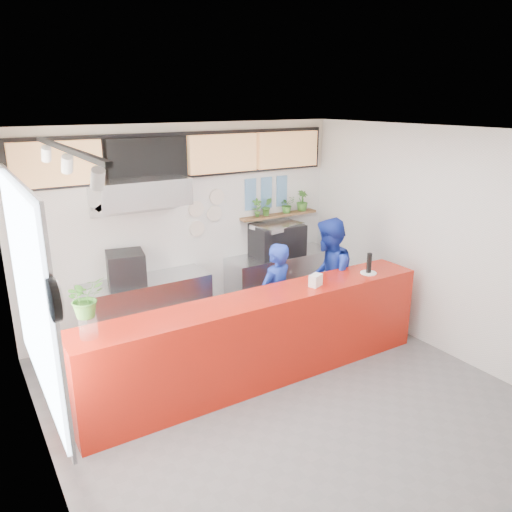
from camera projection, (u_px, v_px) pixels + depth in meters
name	position (u px, v px, depth m)	size (l,w,h in m)	color
floor	(280.00, 394.00, 5.86)	(5.00, 5.00, 0.00)	slate
ceiling	(284.00, 132.00, 4.96)	(5.00, 5.00, 0.00)	silver
wall_back	(187.00, 226.00, 7.44)	(5.00, 5.00, 0.00)	white
wall_left	(35.00, 327.00, 4.15)	(5.00, 5.00, 0.00)	white
wall_right	(436.00, 241.00, 6.67)	(5.00, 5.00, 0.00)	white
service_counter	(262.00, 339.00, 6.02)	(4.50, 0.60, 1.10)	#AA190C
cream_band	(184.00, 151.00, 7.10)	(5.00, 0.02, 0.80)	beige
prep_bench	(147.00, 309.00, 7.11)	(1.80, 0.60, 0.90)	#B2B5BA
panini_oven	(126.00, 268.00, 6.78)	(0.49, 0.49, 0.44)	black
extraction_hood	(140.00, 192.00, 6.56)	(1.20, 0.70, 0.35)	#B2B5BA
hood_lip	(141.00, 207.00, 6.62)	(1.20, 0.70, 0.08)	#B2B5BA
right_bench	(280.00, 280.00, 8.26)	(1.80, 0.60, 0.90)	#B2B5BA
espresso_machine	(277.00, 240.00, 8.02)	(0.78, 0.56, 0.50)	black
espresso_tray	(277.00, 226.00, 7.95)	(0.75, 0.52, 0.07)	silver
herb_shelf	(279.00, 215.00, 8.16)	(1.40, 0.18, 0.04)	brown
menu_board_far_left	(57.00, 164.00, 6.15)	(1.10, 0.10, 0.55)	tan
menu_board_mid_left	(147.00, 158.00, 6.73)	(1.10, 0.10, 0.55)	black
menu_board_mid_right	(223.00, 154.00, 7.31)	(1.10, 0.10, 0.55)	tan
menu_board_far_right	(288.00, 149.00, 7.89)	(1.10, 0.10, 0.55)	tan
soffit	(185.00, 155.00, 7.09)	(4.80, 0.04, 0.65)	black
window_pane	(30.00, 292.00, 4.35)	(0.04, 2.20, 1.90)	silver
window_frame	(33.00, 292.00, 4.36)	(0.03, 2.30, 2.00)	#B2B5BA
wall_clock_rim	(54.00, 300.00, 3.28)	(0.30, 0.30, 0.05)	black
wall_clock_face	(58.00, 299.00, 3.29)	(0.26, 0.26, 0.02)	white
track_rail	(66.00, 149.00, 3.92)	(0.05, 2.40, 0.04)	black
dec_plate_a	(196.00, 209.00, 7.41)	(0.24, 0.24, 0.03)	silver
dec_plate_b	(214.00, 213.00, 7.59)	(0.24, 0.24, 0.03)	silver
dec_plate_c	(197.00, 229.00, 7.50)	(0.24, 0.24, 0.03)	silver
dec_plate_d	(217.00, 197.00, 7.54)	(0.24, 0.24, 0.03)	silver
photo_frame_a	(250.00, 187.00, 7.82)	(0.20, 0.02, 0.25)	#598CBF
photo_frame_b	(266.00, 185.00, 7.97)	(0.20, 0.02, 0.25)	#598CBF
photo_frame_c	(282.00, 183.00, 8.13)	(0.20, 0.02, 0.25)	#598CBF
photo_frame_d	(250.00, 202.00, 7.90)	(0.20, 0.02, 0.25)	#598CBF
photo_frame_e	(266.00, 200.00, 8.05)	(0.20, 0.02, 0.25)	#598CBF
photo_frame_f	(282.00, 199.00, 8.20)	(0.20, 0.02, 0.25)	#598CBF
staff_center	(275.00, 298.00, 6.67)	(0.56, 0.37, 1.53)	#162B99
staff_right	(327.00, 280.00, 7.03)	(0.86, 0.67, 1.76)	#162B99
herb_a	(257.00, 208.00, 7.89)	(0.16, 0.11, 0.30)	#376F26
herb_b	(267.00, 207.00, 7.99)	(0.16, 0.13, 0.30)	#376F26
herb_c	(287.00, 205.00, 8.19)	(0.25, 0.21, 0.28)	#376F26
herb_d	(302.00, 201.00, 8.34)	(0.19, 0.17, 0.34)	#376F26
glass_vase	(88.00, 327.00, 4.82)	(0.18, 0.18, 0.22)	white
basil_vase	(85.00, 298.00, 4.72)	(0.35, 0.31, 0.39)	#376F26
napkin_holder	(316.00, 280.00, 6.16)	(0.17, 0.11, 0.15)	white
white_plate	(368.00, 273.00, 6.62)	(0.21, 0.21, 0.02)	white
pepper_mill	(369.00, 263.00, 6.58)	(0.07, 0.07, 0.27)	black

